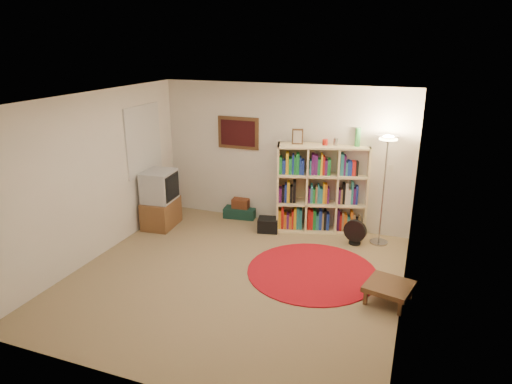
{
  "coord_description": "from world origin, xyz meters",
  "views": [
    {
      "loc": [
        2.29,
        -5.27,
        3.21
      ],
      "look_at": [
        0.1,
        0.6,
        1.1
      ],
      "focal_mm": 32.0,
      "sensor_mm": 36.0,
      "label": 1
    }
  ],
  "objects_px": {
    "floor_lamp": "(387,155)",
    "tv_stand": "(160,200)",
    "side_table": "(389,287)",
    "bookshelf": "(320,190)",
    "suitcase": "(241,212)",
    "floor_fan": "(355,232)"
  },
  "relations": [
    {
      "from": "floor_fan",
      "to": "suitcase",
      "type": "xyz_separation_m",
      "value": [
        -2.22,
        0.49,
        -0.12
      ]
    },
    {
      "from": "floor_fan",
      "to": "suitcase",
      "type": "bearing_deg",
      "value": 176.3
    },
    {
      "from": "tv_stand",
      "to": "side_table",
      "type": "relative_size",
      "value": 1.55
    },
    {
      "from": "tv_stand",
      "to": "side_table",
      "type": "height_order",
      "value": "tv_stand"
    },
    {
      "from": "bookshelf",
      "to": "floor_fan",
      "type": "bearing_deg",
      "value": -45.48
    },
    {
      "from": "bookshelf",
      "to": "tv_stand",
      "type": "bearing_deg",
      "value": -178.59
    },
    {
      "from": "floor_lamp",
      "to": "suitcase",
      "type": "relative_size",
      "value": 2.88
    },
    {
      "from": "bookshelf",
      "to": "floor_lamp",
      "type": "distance_m",
      "value": 1.33
    },
    {
      "from": "suitcase",
      "to": "bookshelf",
      "type": "bearing_deg",
      "value": -10.36
    },
    {
      "from": "suitcase",
      "to": "tv_stand",
      "type": "bearing_deg",
      "value": -148.42
    },
    {
      "from": "floor_lamp",
      "to": "tv_stand",
      "type": "relative_size",
      "value": 1.77
    },
    {
      "from": "tv_stand",
      "to": "suitcase",
      "type": "distance_m",
      "value": 1.53
    },
    {
      "from": "suitcase",
      "to": "floor_fan",
      "type": "bearing_deg",
      "value": -19.33
    },
    {
      "from": "tv_stand",
      "to": "bookshelf",
      "type": "bearing_deg",
      "value": 11.87
    },
    {
      "from": "bookshelf",
      "to": "floor_fan",
      "type": "height_order",
      "value": "bookshelf"
    },
    {
      "from": "floor_lamp",
      "to": "suitcase",
      "type": "xyz_separation_m",
      "value": [
        -2.6,
        0.3,
        -1.41
      ]
    },
    {
      "from": "side_table",
      "to": "bookshelf",
      "type": "bearing_deg",
      "value": 124.52
    },
    {
      "from": "floor_fan",
      "to": "side_table",
      "type": "relative_size",
      "value": 0.64
    },
    {
      "from": "floor_fan",
      "to": "side_table",
      "type": "xyz_separation_m",
      "value": [
        0.68,
        -1.6,
        -0.0
      ]
    },
    {
      "from": "floor_lamp",
      "to": "floor_fan",
      "type": "bearing_deg",
      "value": -153.27
    },
    {
      "from": "tv_stand",
      "to": "floor_fan",
      "type": "bearing_deg",
      "value": 1.99
    },
    {
      "from": "floor_lamp",
      "to": "tv_stand",
      "type": "bearing_deg",
      "value": -170.66
    }
  ]
}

